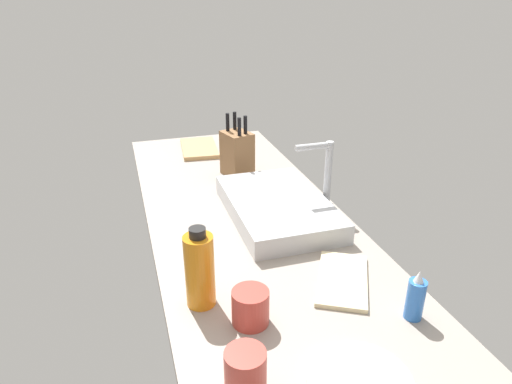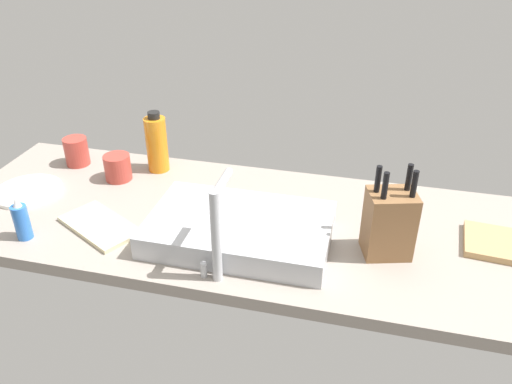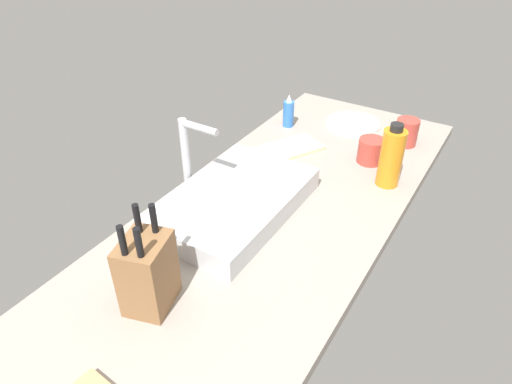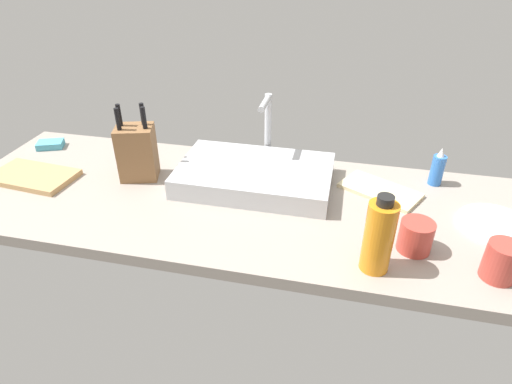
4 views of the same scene
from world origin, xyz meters
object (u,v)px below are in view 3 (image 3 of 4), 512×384
object	(u,v)px
water_bottle	(391,157)
dish_towel	(288,149)
sink_basin	(234,202)
soap_bottle	(288,113)
coffee_mug	(406,132)
dinner_plate	(353,124)
ceramic_cup	(371,151)
faucet	(189,152)
knife_block	(147,272)

from	to	relation	value
water_bottle	dish_towel	size ratio (longest dim) A/B	0.86
sink_basin	soap_bottle	world-z (taller)	soap_bottle
soap_bottle	coffee_mug	bearing A→B (deg)	-78.09
water_bottle	dinner_plate	distance (cm)	41.75
water_bottle	dinner_plate	xyz separation A→B (cm)	(32.88, 24.17, -8.82)
water_bottle	dish_towel	bearing A→B (deg)	86.42
soap_bottle	water_bottle	size ratio (longest dim) A/B	0.62
sink_basin	ceramic_cup	size ratio (longest dim) A/B	5.66
soap_bottle	ceramic_cup	bearing A→B (deg)	-104.61
coffee_mug	water_bottle	bearing A→B (deg)	-174.08
coffee_mug	sink_basin	bearing A→B (deg)	155.69
water_bottle	coffee_mug	distance (cm)	28.69
soap_bottle	dish_towel	bearing A→B (deg)	-151.92
water_bottle	ceramic_cup	world-z (taller)	water_bottle
sink_basin	faucet	world-z (taller)	faucet
sink_basin	soap_bottle	distance (cm)	57.43
sink_basin	coffee_mug	world-z (taller)	coffee_mug
soap_bottle	dinner_plate	bearing A→B (deg)	-56.93
dinner_plate	ceramic_cup	bearing A→B (deg)	-147.01
dish_towel	ceramic_cup	world-z (taller)	ceramic_cup
soap_bottle	faucet	bearing A→B (deg)	177.29
water_bottle	ceramic_cup	distance (cm)	14.56
dinner_plate	dish_towel	size ratio (longest dim) A/B	0.86
sink_basin	dinner_plate	xyz separation A→B (cm)	(69.54, -8.02, -2.61)
knife_block	coffee_mug	size ratio (longest dim) A/B	2.59
soap_bottle	knife_block	bearing A→B (deg)	-170.13
soap_bottle	dish_towel	distance (cm)	19.86
sink_basin	knife_block	bearing A→B (deg)	-174.86
sink_basin	coffee_mug	size ratio (longest dim) A/B	5.06
soap_bottle	water_bottle	xyz separation A→B (cm)	(-19.26, -45.10, 4.02)
dinner_plate	coffee_mug	world-z (taller)	coffee_mug
faucet	knife_block	size ratio (longest dim) A/B	0.99
sink_basin	ceramic_cup	bearing A→B (deg)	-26.21
sink_basin	water_bottle	distance (cm)	49.18
soap_bottle	dinner_plate	size ratio (longest dim) A/B	0.62
water_bottle	ceramic_cup	xyz separation A→B (cm)	(9.91, 9.27, -5.28)
dinner_plate	ceramic_cup	xyz separation A→B (cm)	(-22.97, -14.91, 3.53)
faucet	ceramic_cup	size ratio (longest dim) A/B	2.86
sink_basin	faucet	size ratio (longest dim) A/B	1.98
knife_block	dinner_plate	size ratio (longest dim) A/B	1.20
faucet	ceramic_cup	xyz separation A→B (cm)	(45.66, -38.43, -10.04)
dinner_plate	dish_towel	distance (cm)	32.84
faucet	water_bottle	bearing A→B (deg)	-53.15
knife_block	dinner_plate	distance (cm)	107.72
soap_bottle	dinner_plate	distance (cm)	25.42
sink_basin	water_bottle	bearing A→B (deg)	-41.29
soap_bottle	coffee_mug	distance (cm)	43.11
ceramic_cup	dinner_plate	bearing A→B (deg)	32.99
sink_basin	dish_towel	xyz separation A→B (cm)	(38.91, 3.83, -2.61)
knife_block	dinner_plate	bearing A→B (deg)	-18.67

